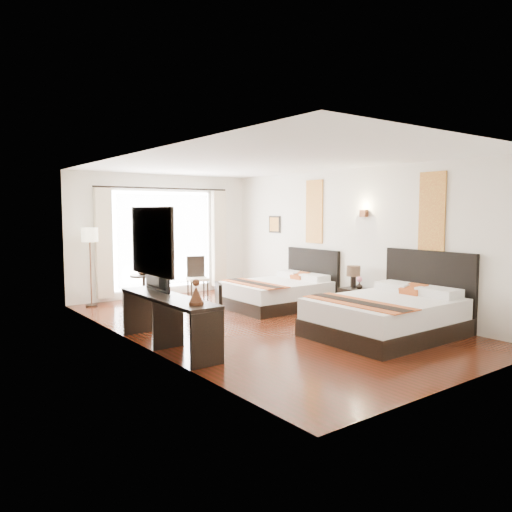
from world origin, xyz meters
TOP-DOWN VIEW (x-y plane):
  - floor at (0.00, 0.00)m, footprint 4.50×7.50m
  - ceiling at (0.00, 0.00)m, footprint 4.50×7.50m
  - wall_headboard at (2.25, 0.00)m, footprint 0.01×7.50m
  - wall_desk at (-2.25, 0.00)m, footprint 0.01×7.50m
  - wall_window at (0.00, 3.75)m, footprint 4.50×0.01m
  - wall_entry at (0.00, -3.75)m, footprint 4.50×0.01m
  - window_glass at (0.00, 3.73)m, footprint 2.40×0.02m
  - sheer_curtain at (0.00, 3.67)m, footprint 2.30×0.02m
  - drape_left at (-1.45, 3.63)m, footprint 0.35×0.14m
  - drape_right at (1.45, 3.63)m, footprint 0.35×0.14m
  - art_panel_near at (2.23, -1.82)m, footprint 0.03×0.50m
  - art_panel_far at (2.23, 1.05)m, footprint 0.03×0.50m
  - wall_sconce at (2.19, -0.36)m, footprint 0.10×0.14m
  - mirror_frame at (-2.22, -0.40)m, footprint 0.04×1.25m
  - mirror_glass at (-2.19, -0.40)m, footprint 0.01×1.12m
  - bed_near at (1.16, -1.82)m, footprint 2.30×1.79m
  - bed_far at (1.28, 1.05)m, footprint 2.05×1.59m
  - nightstand at (1.97, -0.36)m, footprint 0.41×0.51m
  - table_lamp at (1.99, -0.31)m, footprint 0.26×0.26m
  - vase at (1.98, -0.47)m, footprint 0.16×0.16m
  - console_desk at (-1.99, -0.40)m, footprint 0.50×2.20m
  - television at (-1.97, 0.15)m, footprint 0.15×0.83m
  - bronze_figurine at (-1.99, -1.21)m, footprint 0.25×0.25m
  - desk_chair at (-1.50, -0.66)m, footprint 0.57×0.57m
  - floor_lamp at (-1.81, 3.43)m, footprint 0.33×0.33m
  - side_table at (-0.93, 2.80)m, footprint 0.57×0.57m
  - fruit_bowl at (-0.94, 2.81)m, footprint 0.23×0.23m
  - window_chair at (0.42, 2.92)m, footprint 0.55×0.55m
  - jute_rug at (-0.34, 2.74)m, footprint 1.23×0.87m

SIDE VIEW (x-z plane):
  - floor at x=0.00m, z-range -0.01..0.00m
  - jute_rug at x=-0.34m, z-range 0.00..0.01m
  - nightstand at x=1.97m, z-range 0.00..0.49m
  - desk_chair at x=-1.50m, z-range -0.18..0.75m
  - window_chair at x=0.42m, z-range -0.18..0.76m
  - bed_far at x=1.28m, z-range -0.28..0.87m
  - side_table at x=-0.93m, z-range 0.00..0.65m
  - bed_near at x=1.16m, z-range -0.31..0.98m
  - console_desk at x=-1.99m, z-range 0.00..0.76m
  - vase at x=1.98m, z-range 0.50..0.63m
  - fruit_bowl at x=-0.94m, z-range 0.65..0.70m
  - table_lamp at x=1.99m, z-range 0.58..0.99m
  - bronze_figurine at x=-1.99m, z-range 0.76..1.05m
  - television at x=-1.97m, z-range 0.75..1.23m
  - drape_left at x=-1.45m, z-range 0.10..2.46m
  - drape_right at x=1.45m, z-range 0.10..2.46m
  - sheer_curtain at x=0.00m, z-range 0.25..2.35m
  - window_glass at x=0.00m, z-range 0.20..2.40m
  - floor_lamp at x=-1.81m, z-range 0.56..2.19m
  - wall_headboard at x=2.25m, z-range 0.00..2.80m
  - wall_desk at x=-2.25m, z-range 0.00..2.80m
  - wall_window at x=0.00m, z-range 0.00..2.80m
  - wall_entry at x=0.00m, z-range 0.00..2.80m
  - mirror_frame at x=-2.22m, z-range 1.08..2.02m
  - mirror_glass at x=-2.19m, z-range 1.14..1.96m
  - wall_sconce at x=2.19m, z-range 1.85..1.99m
  - art_panel_near at x=2.23m, z-range 1.27..2.62m
  - art_panel_far at x=2.23m, z-range 1.27..2.62m
  - ceiling at x=0.00m, z-range 2.78..2.80m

